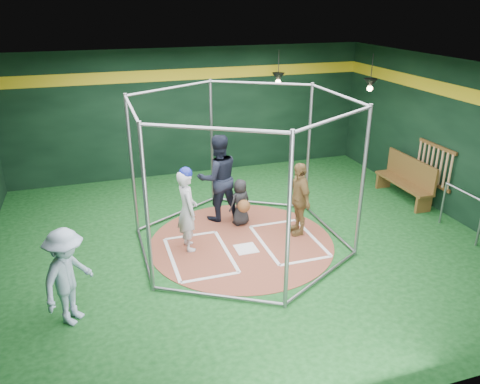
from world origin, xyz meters
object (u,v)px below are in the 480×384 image
object	(u,v)px
visitor_leopard	(299,199)
dugout_bench	(407,178)
batter_figure	(187,209)
umpire	(218,178)

from	to	relation	value
visitor_leopard	dugout_bench	size ratio (longest dim) A/B	0.86
batter_figure	visitor_leopard	size ratio (longest dim) A/B	1.09
visitor_leopard	dugout_bench	distance (m)	3.47
batter_figure	visitor_leopard	xyz separation A→B (m)	(2.37, -0.06, -0.07)
visitor_leopard	umpire	distance (m)	1.88
umpire	dugout_bench	size ratio (longest dim) A/B	1.07
visitor_leopard	dugout_bench	xyz separation A→B (m)	(3.35, 0.87, -0.26)
batter_figure	umpire	xyz separation A→B (m)	(0.95, 1.15, 0.13)
visitor_leopard	umpire	xyz separation A→B (m)	(-1.42, 1.21, 0.20)
batter_figure	umpire	distance (m)	1.49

